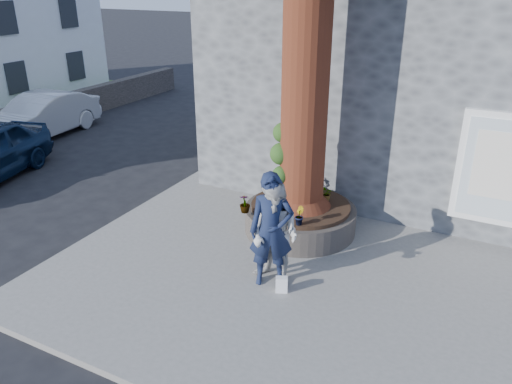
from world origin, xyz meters
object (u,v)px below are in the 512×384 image
at_px(man, 271,230).
at_px(planter, 300,218).
at_px(car_silver, 41,116).
at_px(woman, 275,235).

bearing_deg(man, planter, 74.35).
bearing_deg(planter, car_silver, 166.10).
xyz_separation_m(man, woman, (0.06, 0.02, -0.08)).
relative_size(planter, man, 1.13).
bearing_deg(car_silver, planter, -19.09).
bearing_deg(car_silver, woman, -28.23).
bearing_deg(woman, man, -147.98).
bearing_deg(car_silver, man, -28.43).
distance_m(planter, car_silver, 10.78).
bearing_deg(woman, car_silver, 170.99).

